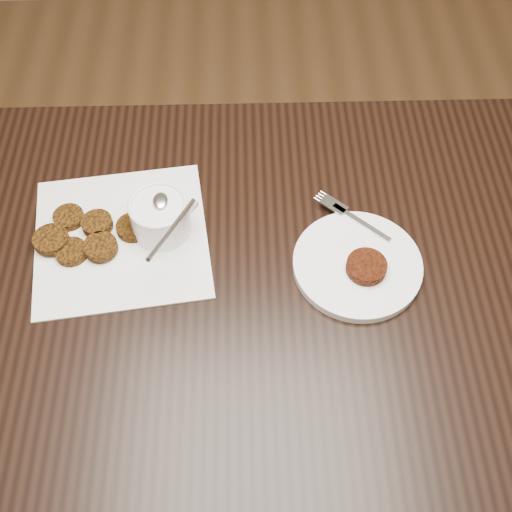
# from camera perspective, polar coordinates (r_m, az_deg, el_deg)

# --- Properties ---
(floor) EXTENTS (4.00, 4.00, 0.00)m
(floor) POSITION_cam_1_polar(r_m,az_deg,el_deg) (1.73, 0.15, -16.80)
(floor) COLOR brown
(floor) RESTS_ON ground
(table) EXTENTS (1.38, 0.89, 0.75)m
(table) POSITION_cam_1_polar(r_m,az_deg,el_deg) (1.39, -1.26, -10.80)
(table) COLOR black
(table) RESTS_ON floor
(napkin) EXTENTS (0.33, 0.33, 0.00)m
(napkin) POSITION_cam_1_polar(r_m,az_deg,el_deg) (1.14, -12.06, 1.65)
(napkin) COLOR white
(napkin) RESTS_ON table
(sauce_ramekin) EXTENTS (0.18, 0.18, 0.14)m
(sauce_ramekin) POSITION_cam_1_polar(r_m,az_deg,el_deg) (1.08, -8.89, 4.66)
(sauce_ramekin) COLOR white
(sauce_ramekin) RESTS_ON napkin
(patty_cluster) EXTENTS (0.26, 0.26, 0.02)m
(patty_cluster) POSITION_cam_1_polar(r_m,az_deg,el_deg) (1.14, -14.70, 1.79)
(patty_cluster) COLOR brown
(patty_cluster) RESTS_ON napkin
(plate_with_patty) EXTENTS (0.31, 0.31, 0.03)m
(plate_with_patty) POSITION_cam_1_polar(r_m,az_deg,el_deg) (1.08, 9.18, -0.54)
(plate_with_patty) COLOR white
(plate_with_patty) RESTS_ON table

